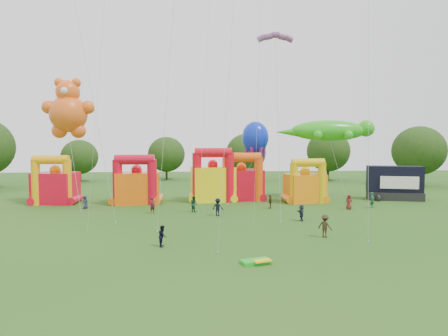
{
  "coord_description": "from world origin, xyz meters",
  "views": [
    {
      "loc": [
        -2.14,
        -25.6,
        8.3
      ],
      "look_at": [
        0.89,
        18.0,
        5.24
      ],
      "focal_mm": 32.0,
      "sensor_mm": 36.0,
      "label": 1
    }
  ],
  "objects": [
    {
      "name": "teddy_bear_kite",
      "position": [
        -17.41,
        24.73,
        7.45
      ],
      "size": [
        6.8,
        9.79,
        16.29
      ],
      "color": "orange",
      "rests_on": "ground"
    },
    {
      "name": "spectator_8",
      "position": [
        -4.8,
        5.33,
        0.84
      ],
      "size": [
        0.64,
        0.82,
        1.67
      ],
      "primitive_type": "imported",
      "rotation": [
        0.0,
        0.0,
        1.56
      ],
      "color": "black",
      "rests_on": "ground"
    },
    {
      "name": "stage_trailer",
      "position": [
        25.4,
        27.84,
        2.28
      ],
      "size": [
        7.66,
        4.48,
        4.75
      ],
      "color": "black",
      "rests_on": "ground"
    },
    {
      "name": "gecko_kite",
      "position": [
        16.91,
        29.53,
        8.1
      ],
      "size": [
        14.38,
        6.78,
        11.26
      ],
      "color": "green",
      "rests_on": "ground"
    },
    {
      "name": "bouncy_castle_3",
      "position": [
        4.12,
        29.24,
        2.5
      ],
      "size": [
        6.07,
        5.11,
        6.62
      ],
      "color": "red",
      "rests_on": "ground"
    },
    {
      "name": "ground",
      "position": [
        0.0,
        0.0,
        0.0
      ],
      "size": [
        160.0,
        160.0,
        0.0
      ],
      "primitive_type": "plane",
      "color": "#205217",
      "rests_on": "ground"
    },
    {
      "name": "octopus_kite",
      "position": [
        4.79,
        29.4,
        4.5
      ],
      "size": [
        6.57,
        8.81,
        11.1
      ],
      "color": "#0D29CB",
      "rests_on": "ground"
    },
    {
      "name": "spectator_4",
      "position": [
        6.81,
        22.0,
        0.84
      ],
      "size": [
        0.74,
        1.07,
        1.68
      ],
      "primitive_type": "imported",
      "rotation": [
        0.0,
        0.0,
        4.35
      ],
      "color": "#422F1A",
      "rests_on": "ground"
    },
    {
      "name": "parafoil_kites",
      "position": [
        -8.68,
        16.29,
        13.51
      ],
      "size": [
        27.22,
        11.48,
        29.18
      ],
      "color": "red",
      "rests_on": "ground"
    },
    {
      "name": "spectator_6",
      "position": [
        16.12,
        20.67,
        0.89
      ],
      "size": [
        0.97,
        0.73,
        1.78
      ],
      "primitive_type": "imported",
      "rotation": [
        0.0,
        0.0,
        6.08
      ],
      "color": "maroon",
      "rests_on": "ground"
    },
    {
      "name": "spectator_1",
      "position": [
        -7.15,
        19.79,
        0.92
      ],
      "size": [
        0.79,
        0.78,
        1.84
      ],
      "primitive_type": "imported",
      "rotation": [
        0.0,
        0.0,
        0.75
      ],
      "color": "#501620",
      "rests_on": "ground"
    },
    {
      "name": "spectator_7",
      "position": [
        19.45,
        21.65,
        0.95
      ],
      "size": [
        0.81,
        0.81,
        1.89
      ],
      "primitive_type": "imported",
      "rotation": [
        0.0,
        0.0,
        0.78
      ],
      "color": "#1C462F",
      "rests_on": "ground"
    },
    {
      "name": "folded_kite_bundle",
      "position": [
        1.88,
        0.53,
        0.14
      ],
      "size": [
        2.21,
        1.55,
        0.31
      ],
      "color": "green",
      "rests_on": "ground"
    },
    {
      "name": "bouncy_castle_0",
      "position": [
        -20.62,
        27.64,
        2.43
      ],
      "size": [
        5.64,
        4.83,
        6.39
      ],
      "color": "red",
      "rests_on": "ground"
    },
    {
      "name": "bouncy_castle_2",
      "position": [
        0.09,
        28.43,
        2.75
      ],
      "size": [
        6.15,
        5.23,
        7.29
      ],
      "color": "yellow",
      "rests_on": "ground"
    },
    {
      "name": "spectator_2",
      "position": [
        -2.46,
        20.21,
        0.93
      ],
      "size": [
        1.13,
        1.14,
        1.86
      ],
      "primitive_type": "imported",
      "rotation": [
        0.0,
        0.0,
        2.29
      ],
      "color": "#183E2C",
      "rests_on": "ground"
    },
    {
      "name": "bouncy_castle_4",
      "position": [
        12.42,
        26.58,
        2.26
      ],
      "size": [
        5.36,
        4.58,
        5.91
      ],
      "color": "orange",
      "rests_on": "ground"
    },
    {
      "name": "spectator_9",
      "position": [
        8.8,
        7.33,
        0.98
      ],
      "size": [
        1.43,
        1.4,
        1.96
      ],
      "primitive_type": "imported",
      "rotation": [
        0.0,
        0.0,
        2.4
      ],
      "color": "#372416",
      "rests_on": "ground"
    },
    {
      "name": "tree_ring",
      "position": [
        -1.2,
        0.62,
        6.26
      ],
      "size": [
        125.26,
        127.38,
        12.07
      ],
      "color": "#352314",
      "rests_on": "ground"
    },
    {
      "name": "spectator_0",
      "position": [
        -15.61,
        23.34,
        0.8
      ],
      "size": [
        0.91,
        0.76,
        1.59
      ],
      "primitive_type": "imported",
      "rotation": [
        0.0,
        0.0,
        -0.38
      ],
      "color": "#262C40",
      "rests_on": "ground"
    },
    {
      "name": "diamond_kites",
      "position": [
        0.42,
        13.59,
        16.28
      ],
      "size": [
        26.57,
        20.54,
        38.52
      ],
      "color": "red",
      "rests_on": "ground"
    },
    {
      "name": "spectator_5",
      "position": [
        8.61,
        14.3,
        0.84
      ],
      "size": [
        0.63,
        1.59,
        1.67
      ],
      "primitive_type": "imported",
      "rotation": [
        0.0,
        0.0,
        4.8
      ],
      "color": "#23273A",
      "rests_on": "ground"
    },
    {
      "name": "spectator_3",
      "position": [
        0.18,
        17.63,
        0.97
      ],
      "size": [
        1.44,
        1.16,
        1.94
      ],
      "primitive_type": "imported",
      "rotation": [
        0.0,
        0.0,
        2.74
      ],
      "color": "black",
      "rests_on": "ground"
    },
    {
      "name": "bouncy_castle_1",
      "position": [
        -10.0,
        27.08,
        2.44
      ],
      "size": [
        6.29,
        5.38,
        6.46
      ],
      "color": "#F35F0D",
      "rests_on": "ground"
    }
  ]
}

